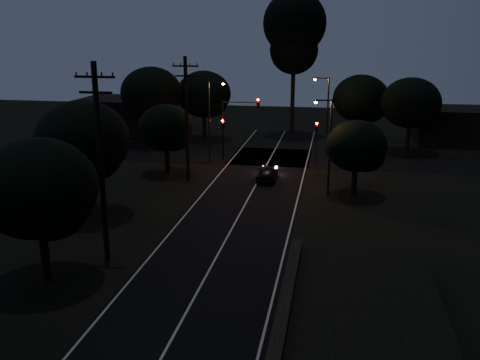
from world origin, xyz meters
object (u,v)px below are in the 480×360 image
(tall_pine, at_px, (294,32))
(streetlight_a, at_px, (211,117))
(utility_pole_mid, at_px, (101,161))
(signal_mast, at_px, (240,117))
(signal_left, at_px, (223,132))
(signal_right, at_px, (316,135))
(streetlight_b, at_px, (326,111))
(utility_pole_far, at_px, (187,117))
(car, at_px, (267,173))
(streetlight_c, at_px, (328,140))

(tall_pine, distance_m, streetlight_a, 19.71)
(utility_pole_mid, xyz_separation_m, signal_mast, (3.09, 24.99, -1.40))
(streetlight_a, bearing_deg, utility_pole_mid, -91.73)
(signal_left, height_order, signal_right, same)
(streetlight_b, bearing_deg, utility_pole_far, -133.30)
(tall_pine, distance_m, car, 24.81)
(streetlight_c, xyz_separation_m, car, (-5.09, 3.11, -3.67))
(tall_pine, bearing_deg, utility_pole_mid, -99.93)
(utility_pole_mid, relative_size, car, 2.74)
(streetlight_b, bearing_deg, streetlight_a, -150.52)
(signal_left, bearing_deg, streetlight_b, 22.05)
(signal_left, relative_size, streetlight_a, 0.51)
(utility_pole_mid, xyz_separation_m, utility_pole_far, (0.00, 17.00, -0.25))
(streetlight_b, distance_m, streetlight_c, 14.01)
(utility_pole_far, relative_size, car, 2.62)
(utility_pole_far, height_order, tall_pine, tall_pine)
(utility_pole_far, xyz_separation_m, streetlight_c, (11.83, -2.00, -1.13))
(signal_left, relative_size, streetlight_c, 0.55)
(utility_pole_mid, distance_m, car, 19.97)
(utility_pole_mid, relative_size, tall_pine, 0.64)
(streetlight_c, bearing_deg, signal_left, 136.24)
(signal_left, relative_size, car, 1.02)
(tall_pine, xyz_separation_m, streetlight_b, (4.31, -11.00, -7.72))
(signal_mast, distance_m, streetlight_c, 13.28)
(streetlight_c, bearing_deg, utility_pole_mid, -128.26)
(signal_right, height_order, signal_mast, signal_mast)
(utility_pole_far, bearing_deg, utility_pole_mid, -90.00)
(signal_left, bearing_deg, streetlight_c, -43.76)
(utility_pole_far, xyz_separation_m, signal_mast, (3.09, 7.99, -1.15))
(utility_pole_mid, relative_size, signal_mast, 1.76)
(signal_right, relative_size, streetlight_b, 0.51)
(streetlight_c, bearing_deg, signal_mast, 131.19)
(signal_mast, xyz_separation_m, car, (3.65, -6.88, -3.66))
(tall_pine, relative_size, streetlight_a, 2.14)
(utility_pole_mid, distance_m, tall_pine, 41.14)
(utility_pole_far, relative_size, signal_right, 2.56)
(streetlight_c, distance_m, car, 7.00)
(utility_pole_mid, distance_m, streetlight_b, 31.15)
(utility_pole_mid, distance_m, streetlight_c, 19.15)
(tall_pine, xyz_separation_m, streetlight_c, (4.83, -25.00, -8.00))
(tall_pine, xyz_separation_m, signal_left, (-5.60, -15.01, -9.52))
(utility_pole_far, xyz_separation_m, tall_pine, (7.00, 23.00, 6.87))
(tall_pine, distance_m, signal_right, 18.14)
(streetlight_a, bearing_deg, signal_mast, 39.77)
(tall_pine, bearing_deg, signal_left, -110.46)
(streetlight_b, bearing_deg, signal_right, -100.00)
(streetlight_a, bearing_deg, tall_pine, 69.64)
(streetlight_a, bearing_deg, streetlight_b, 29.48)
(car, bearing_deg, tall_pine, -91.38)
(signal_right, relative_size, car, 1.02)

